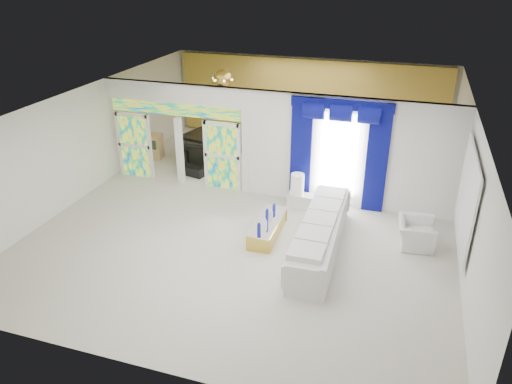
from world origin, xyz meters
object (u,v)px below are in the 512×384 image
(coffee_table, at_px, (268,228))
(grand_piano, at_px, (211,145))
(white_sofa, at_px, (320,236))
(armchair, at_px, (415,233))
(console_table, at_px, (308,201))

(coffee_table, height_order, grand_piano, grand_piano)
(grand_piano, bearing_deg, white_sofa, -31.17)
(white_sofa, xyz_separation_m, armchair, (2.08, 0.93, -0.06))
(grand_piano, bearing_deg, armchair, -15.18)
(white_sofa, xyz_separation_m, console_table, (-0.73, 2.02, -0.18))
(coffee_table, xyz_separation_m, console_table, (0.62, 1.72, -0.01))
(console_table, xyz_separation_m, armchair, (2.81, -1.09, 0.13))
(armchair, bearing_deg, console_table, 63.99)
(coffee_table, height_order, console_table, coffee_table)
(white_sofa, xyz_separation_m, coffee_table, (-1.35, 0.30, -0.18))
(coffee_table, bearing_deg, grand_piano, 126.91)
(coffee_table, bearing_deg, console_table, 70.27)
(console_table, xyz_separation_m, grand_piano, (-3.93, 2.69, 0.26))
(coffee_table, xyz_separation_m, armchair, (3.43, 0.63, 0.12))
(console_table, bearing_deg, white_sofa, -70.06)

